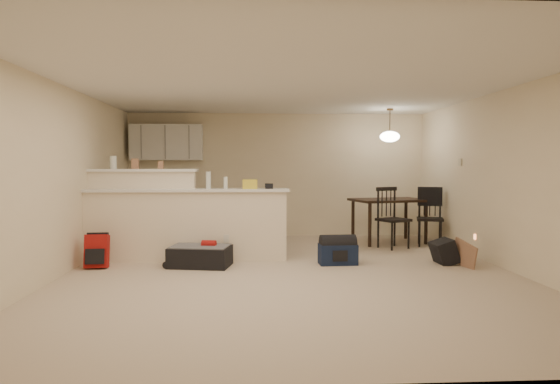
{
  "coord_description": "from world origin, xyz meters",
  "views": [
    {
      "loc": [
        -0.51,
        -6.67,
        1.44
      ],
      "look_at": [
        -0.1,
        0.7,
        1.05
      ],
      "focal_mm": 32.0,
      "sensor_mm": 36.0,
      "label": 1
    }
  ],
  "objects": [
    {
      "name": "black_daypack",
      "position": [
        2.3,
        0.45,
        0.17
      ],
      "size": [
        0.28,
        0.39,
        0.34
      ],
      "primitive_type": "cube",
      "rotation": [
        0.0,
        0.0,
        1.59
      ],
      "color": "black",
      "rests_on": "ground"
    },
    {
      "name": "upper_cabinets",
      "position": [
        -2.2,
        3.32,
        1.9
      ],
      "size": [
        1.4,
        0.34,
        0.7
      ],
      "primitive_type": "cube",
      "color": "white",
      "rests_on": "room"
    },
    {
      "name": "cereal_box",
      "position": [
        -2.31,
        1.12,
        1.47
      ],
      "size": [
        0.1,
        0.07,
        0.16
      ],
      "primitive_type": "cube",
      "color": "#9D6E51",
      "rests_on": "breakfast_bar"
    },
    {
      "name": "room",
      "position": [
        0.0,
        0.0,
        1.25
      ],
      "size": [
        7.0,
        7.02,
        2.5
      ],
      "color": "beige",
      "rests_on": "ground"
    },
    {
      "name": "suitcase",
      "position": [
        -1.26,
        0.45,
        0.14
      ],
      "size": [
        0.92,
        0.69,
        0.28
      ],
      "primitive_type": "cube",
      "rotation": [
        0.0,
        0.0,
        -0.18
      ],
      "color": "black",
      "rests_on": "ground"
    },
    {
      "name": "pendant_lamp",
      "position": [
        2.04,
        2.49,
        1.99
      ],
      "size": [
        0.36,
        0.36,
        0.62
      ],
      "color": "brown",
      "rests_on": "room"
    },
    {
      "name": "dining_table",
      "position": [
        2.04,
        2.49,
        0.72
      ],
      "size": [
        1.48,
        1.16,
        0.82
      ],
      "rotation": [
        0.0,
        0.0,
        0.23
      ],
      "color": "black",
      "rests_on": "ground"
    },
    {
      "name": "dining_chair_near",
      "position": [
        1.94,
        1.84,
        0.53
      ],
      "size": [
        0.61,
        0.6,
        1.06
      ],
      "primitive_type": null,
      "rotation": [
        0.0,
        0.0,
        0.45
      ],
      "color": "black",
      "rests_on": "ground"
    },
    {
      "name": "jar",
      "position": [
        -2.64,
        1.12,
        1.49
      ],
      "size": [
        0.1,
        0.1,
        0.2
      ],
      "primitive_type": "cylinder",
      "color": "silver",
      "rests_on": "breakfast_bar"
    },
    {
      "name": "navy_duffel",
      "position": [
        0.73,
        0.49,
        0.15
      ],
      "size": [
        0.56,
        0.33,
        0.3
      ],
      "primitive_type": "cube",
      "rotation": [
        0.0,
        0.0,
        0.06
      ],
      "color": "#131F3D",
      "rests_on": "ground"
    },
    {
      "name": "red_backpack",
      "position": [
        -2.7,
        0.42,
        0.23
      ],
      "size": [
        0.32,
        0.22,
        0.47
      ],
      "primitive_type": "cube",
      "rotation": [
        0.0,
        0.0,
        0.07
      ],
      "color": "#A71512",
      "rests_on": "ground"
    },
    {
      "name": "breakfast_bar",
      "position": [
        -1.76,
        0.98,
        0.61
      ],
      "size": [
        3.08,
        0.58,
        1.39
      ],
      "color": "#F7E6C8",
      "rests_on": "ground"
    },
    {
      "name": "dining_chair_far",
      "position": [
        2.67,
        2.06,
        0.52
      ],
      "size": [
        0.56,
        0.54,
        1.03
      ],
      "primitive_type": null,
      "rotation": [
        0.0,
        0.0,
        -0.3
      ],
      "color": "black",
      "rests_on": "ground"
    },
    {
      "name": "cardboard_sheet",
      "position": [
        2.5,
        0.2,
        0.18
      ],
      "size": [
        0.13,
        0.47,
        0.36
      ],
      "primitive_type": "cube",
      "rotation": [
        0.0,
        0.0,
        1.81
      ],
      "color": "#9D6E51",
      "rests_on": "ground"
    },
    {
      "name": "small_box",
      "position": [
        -1.92,
        1.12,
        1.45
      ],
      "size": [
        0.08,
        0.06,
        0.12
      ],
      "primitive_type": "cube",
      "color": "#9D6E51",
      "rests_on": "breakfast_bar"
    },
    {
      "name": "bottle_b",
      "position": [
        -0.91,
        0.9,
        1.18
      ],
      "size": [
        0.06,
        0.06,
        0.18
      ],
      "primitive_type": "cylinder",
      "color": "silver",
      "rests_on": "breakfast_bar"
    },
    {
      "name": "kitchen_counter",
      "position": [
        -2.0,
        3.19,
        0.45
      ],
      "size": [
        1.8,
        0.6,
        0.9
      ],
      "primitive_type": "cube",
      "color": "white",
      "rests_on": "ground"
    },
    {
      "name": "pouch",
      "position": [
        -0.26,
        0.9,
        1.13
      ],
      "size": [
        0.12,
        0.1,
        0.08
      ],
      "primitive_type": "cube",
      "color": "#9D6E51",
      "rests_on": "breakfast_bar"
    },
    {
      "name": "bottle_a",
      "position": [
        -1.17,
        0.9,
        1.22
      ],
      "size": [
        0.07,
        0.07,
        0.26
      ],
      "primitive_type": "cylinder",
      "color": "silver",
      "rests_on": "breakfast_bar"
    },
    {
      "name": "bag_lump",
      "position": [
        -0.55,
        0.9,
        1.16
      ],
      "size": [
        0.22,
        0.18,
        0.14
      ],
      "primitive_type": "cube",
      "color": "#9D6E51",
      "rests_on": "breakfast_bar"
    },
    {
      "name": "thermostat",
      "position": [
        2.98,
        1.55,
        1.5
      ],
      "size": [
        0.02,
        0.12,
        0.12
      ],
      "primitive_type": "cube",
      "color": "beige",
      "rests_on": "room"
    }
  ]
}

